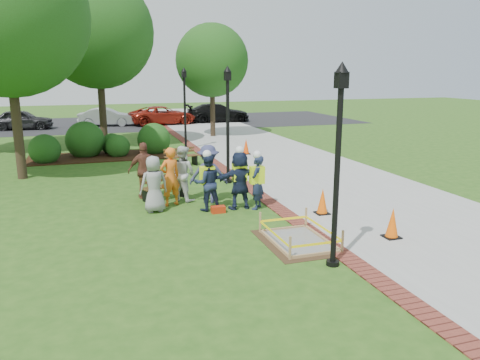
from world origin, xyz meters
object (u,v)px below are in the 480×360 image
object	(u,v)px
bench_near	(163,192)
hivis_worker_c	(207,181)
lamp_near	(338,151)
hivis_worker_b	(257,180)
hivis_worker_a	(240,178)
cone_front	(392,224)
wet_concrete_pad	(299,233)

from	to	relation	value
bench_near	hivis_worker_c	world-z (taller)	hivis_worker_c
lamp_near	hivis_worker_b	bearing A→B (deg)	91.63
lamp_near	hivis_worker_a	size ratio (longest dim) A/B	2.22
cone_front	hivis_worker_b	distance (m)	4.20
lamp_near	hivis_worker_b	xyz separation A→B (m)	(-0.13, 4.48, -1.59)
wet_concrete_pad	bench_near	world-z (taller)	bench_near
hivis_worker_a	hivis_worker_b	bearing A→B (deg)	-20.01
cone_front	lamp_near	xyz separation A→B (m)	(-2.21, -1.04, 2.10)
wet_concrete_pad	cone_front	distance (m)	2.38
wet_concrete_pad	hivis_worker_b	bearing A→B (deg)	90.16
hivis_worker_b	cone_front	bearing A→B (deg)	-55.84
bench_near	cone_front	size ratio (longest dim) A/B	1.89
bench_near	hivis_worker_c	bearing A→B (deg)	-56.48
cone_front	hivis_worker_a	xyz separation A→B (m)	(-2.83, 3.62, 0.57)
cone_front	hivis_worker_a	world-z (taller)	hivis_worker_a
wet_concrete_pad	lamp_near	distance (m)	2.69
bench_near	cone_front	bearing A→B (deg)	-47.86
hivis_worker_a	hivis_worker_b	size ratio (longest dim) A/B	1.07
bench_near	hivis_worker_c	distance (m)	2.06
bench_near	hivis_worker_a	world-z (taller)	hivis_worker_a
bench_near	lamp_near	distance (m)	7.30
cone_front	hivis_worker_c	world-z (taller)	hivis_worker_c
hivis_worker_b	hivis_worker_c	bearing A→B (deg)	168.15
bench_near	wet_concrete_pad	bearing A→B (deg)	-62.78
cone_front	hivis_worker_c	distance (m)	5.36
wet_concrete_pad	hivis_worker_c	bearing A→B (deg)	113.81
lamp_near	hivis_worker_c	size ratio (longest dim) A/B	2.33
wet_concrete_pad	hivis_worker_a	xyz separation A→B (m)	(-0.50, 3.18, 0.71)
cone_front	lamp_near	size ratio (longest dim) A/B	0.18
wet_concrete_pad	lamp_near	xyz separation A→B (m)	(0.12, -1.48, 2.25)
cone_front	hivis_worker_b	size ratio (longest dim) A/B	0.44
wet_concrete_pad	lamp_near	world-z (taller)	lamp_near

